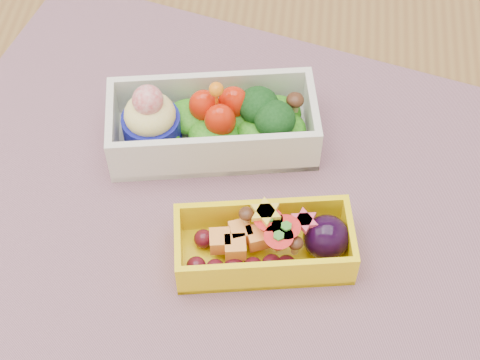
# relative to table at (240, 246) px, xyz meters

# --- Properties ---
(table) EXTENTS (1.20, 0.80, 0.75)m
(table) POSITION_rel_table_xyz_m (0.00, 0.00, 0.00)
(table) COLOR brown
(table) RESTS_ON ground
(placemat) EXTENTS (0.68, 0.59, 0.00)m
(placemat) POSITION_rel_table_xyz_m (-0.01, -0.02, 0.10)
(placemat) COLOR gray
(placemat) RESTS_ON table
(bento_white) EXTENTS (0.21, 0.12, 0.08)m
(bento_white) POSITION_rel_table_xyz_m (-0.03, 0.05, 0.13)
(bento_white) COLOR silver
(bento_white) RESTS_ON placemat
(bento_yellow) EXTENTS (0.16, 0.09, 0.05)m
(bento_yellow) POSITION_rel_table_xyz_m (0.03, -0.07, 0.12)
(bento_yellow) COLOR yellow
(bento_yellow) RESTS_ON placemat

